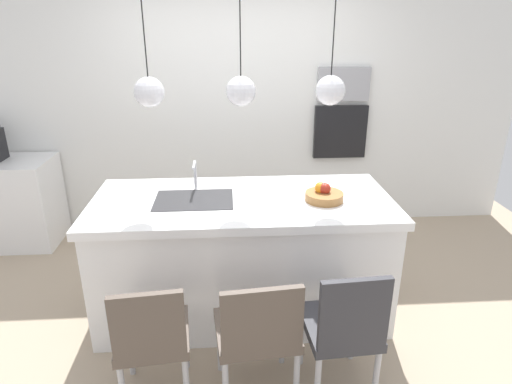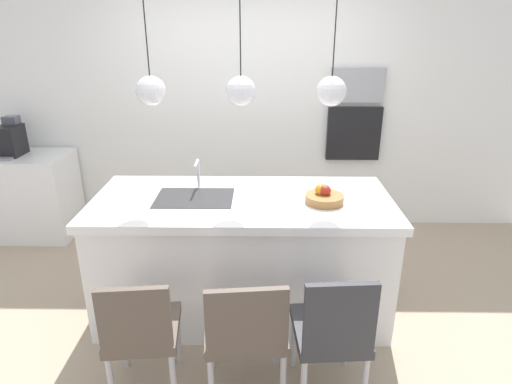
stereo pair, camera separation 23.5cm
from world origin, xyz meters
name	(u,v)px [view 1 (the left image)]	position (x,y,z in m)	size (l,w,h in m)	color
floor	(244,307)	(0.00, 0.00, 0.00)	(6.60, 6.60, 0.00)	tan
back_wall	(236,107)	(0.00, 1.65, 1.30)	(6.00, 0.10, 2.60)	white
kitchen_island	(243,255)	(0.00, 0.00, 0.47)	(2.17, 0.97, 0.94)	white
sink_basin	(194,200)	(-0.35, 0.00, 0.93)	(0.56, 0.40, 0.02)	#2D2D30
faucet	(195,172)	(-0.35, 0.21, 1.08)	(0.02, 0.17, 0.22)	silver
fruit_bowl	(324,194)	(0.58, -0.07, 0.99)	(0.27, 0.27, 0.13)	#9E6B38
microwave	(343,84)	(1.11, 1.58, 1.54)	(0.54, 0.08, 0.34)	#9E9EA3
oven	(340,132)	(1.11, 1.58, 1.04)	(0.56, 0.08, 0.56)	black
chair_near	(152,336)	(-0.55, -0.89, 0.48)	(0.45, 0.47, 0.85)	brown
chair_middle	(258,330)	(0.05, -0.89, 0.48)	(0.51, 0.48, 0.85)	brown
chair_far	(343,326)	(0.55, -0.90, 0.49)	(0.44, 0.49, 0.89)	#333338
pendant_light_left	(149,92)	(-0.60, 0.00, 1.71)	(0.20, 0.20, 0.80)	silver
pendant_light_center	(241,91)	(0.00, 0.00, 1.71)	(0.20, 0.20, 0.80)	silver
pendant_light_right	(330,90)	(0.60, 0.00, 1.71)	(0.20, 0.20, 0.80)	silver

